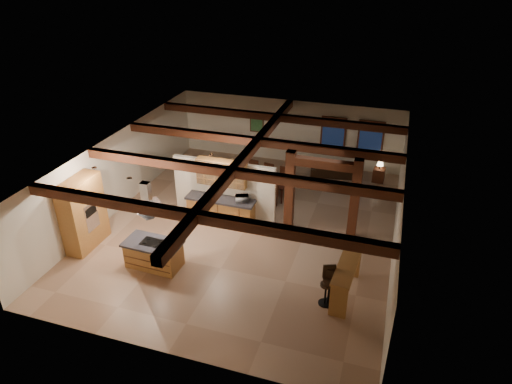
% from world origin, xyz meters
% --- Properties ---
extents(ground, '(12.00, 12.00, 0.00)m').
position_xyz_m(ground, '(0.00, 0.00, 0.00)').
color(ground, tan).
rests_on(ground, ground).
extents(room_walls, '(12.00, 12.00, 12.00)m').
position_xyz_m(room_walls, '(0.00, 0.00, 1.78)').
color(room_walls, silver).
rests_on(room_walls, ground).
extents(ceiling_beams, '(10.00, 12.00, 0.28)m').
position_xyz_m(ceiling_beams, '(0.00, 0.00, 2.76)').
color(ceiling_beams, '#3C1F0F').
rests_on(ceiling_beams, room_walls).
extents(timber_posts, '(2.50, 0.30, 2.90)m').
position_xyz_m(timber_posts, '(2.50, 0.50, 1.76)').
color(timber_posts, '#3C1F0F').
rests_on(timber_posts, ground).
extents(partition_wall, '(3.80, 0.18, 2.20)m').
position_xyz_m(partition_wall, '(-1.00, 0.50, 1.10)').
color(partition_wall, silver).
rests_on(partition_wall, ground).
extents(pantry_cabinet, '(0.67, 1.60, 2.40)m').
position_xyz_m(pantry_cabinet, '(-4.67, -2.60, 1.20)').
color(pantry_cabinet, '#B07438').
rests_on(pantry_cabinet, ground).
extents(back_counter, '(2.50, 0.66, 0.94)m').
position_xyz_m(back_counter, '(-1.00, 0.11, 0.48)').
color(back_counter, '#B07438').
rests_on(back_counter, ground).
extents(upper_display_cabinet, '(1.80, 0.36, 0.95)m').
position_xyz_m(upper_display_cabinet, '(-1.00, 0.31, 1.85)').
color(upper_display_cabinet, '#B07438').
rests_on(upper_display_cabinet, partition_wall).
extents(range_hood, '(1.10, 1.10, 1.40)m').
position_xyz_m(range_hood, '(-2.01, -2.96, 1.78)').
color(range_hood, silver).
rests_on(range_hood, room_walls).
extents(back_windows, '(2.70, 0.07, 1.70)m').
position_xyz_m(back_windows, '(2.80, 5.93, 1.50)').
color(back_windows, '#3C1F0F').
rests_on(back_windows, room_walls).
extents(framed_art, '(0.65, 0.05, 0.85)m').
position_xyz_m(framed_art, '(-1.50, 5.94, 1.70)').
color(framed_art, '#3C1F0F').
rests_on(framed_art, room_walls).
extents(recessed_cans, '(3.16, 2.46, 0.03)m').
position_xyz_m(recessed_cans, '(-2.53, -1.93, 2.87)').
color(recessed_cans, silver).
rests_on(recessed_cans, room_walls).
extents(kitchen_island, '(1.80, 1.00, 0.88)m').
position_xyz_m(kitchen_island, '(-2.01, -2.96, 0.44)').
color(kitchen_island, '#B07438').
rests_on(kitchen_island, ground).
extents(dining_table, '(2.03, 1.19, 0.70)m').
position_xyz_m(dining_table, '(-0.13, 2.46, 0.35)').
color(dining_table, '#3D180F').
rests_on(dining_table, ground).
extents(sofa, '(1.97, 1.02, 0.55)m').
position_xyz_m(sofa, '(2.22, 5.06, 0.27)').
color(sofa, black).
rests_on(sofa, ground).
extents(microwave, '(0.53, 0.45, 0.25)m').
position_xyz_m(microwave, '(-0.20, 0.11, 1.06)').
color(microwave, '#BCBCC1').
rests_on(microwave, back_counter).
extents(bar_counter, '(0.67, 2.10, 1.09)m').
position_xyz_m(bar_counter, '(3.81, -2.53, 0.73)').
color(bar_counter, '#B07438').
rests_on(bar_counter, ground).
extents(side_table, '(0.50, 0.50, 0.59)m').
position_xyz_m(side_table, '(4.16, 5.12, 0.29)').
color(side_table, '#3C1F0F').
rests_on(side_table, ground).
extents(table_lamp, '(0.27, 0.27, 0.32)m').
position_xyz_m(table_lamp, '(4.16, 5.12, 0.81)').
color(table_lamp, black).
rests_on(table_lamp, side_table).
extents(bar_stool_a, '(0.37, 0.38, 1.06)m').
position_xyz_m(bar_stool_a, '(3.35, -3.04, 0.54)').
color(bar_stool_a, black).
rests_on(bar_stool_a, ground).
extents(bar_stool_b, '(0.45, 0.46, 1.20)m').
position_xyz_m(bar_stool_b, '(3.41, -3.00, 0.61)').
color(bar_stool_b, black).
rests_on(bar_stool_b, ground).
extents(dining_chairs, '(2.14, 2.14, 1.20)m').
position_xyz_m(dining_chairs, '(-0.13, 2.46, 0.61)').
color(dining_chairs, '#3C1F0F').
rests_on(dining_chairs, ground).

